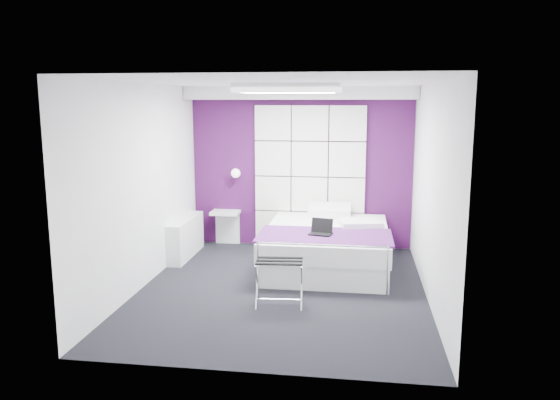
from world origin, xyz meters
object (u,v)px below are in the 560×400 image
object	(u,v)px
wall_lamp	(236,173)
luggage_rack	(280,282)
nightstand	(225,212)
radiator	(186,237)
laptop	(321,230)
bed	(327,245)

from	to	relation	value
wall_lamp	luggage_rack	distance (m)	2.95
wall_lamp	nightstand	world-z (taller)	wall_lamp
radiator	nightstand	distance (m)	0.89
nightstand	laptop	size ratio (longest dim) A/B	1.56
wall_lamp	laptop	xyz separation A→B (m)	(1.50, -1.51, -0.56)
luggage_rack	nightstand	bearing A→B (deg)	112.11
bed	luggage_rack	world-z (taller)	bed
radiator	luggage_rack	size ratio (longest dim) A/B	2.20
wall_lamp	luggage_rack	bearing A→B (deg)	-67.08
bed	nightstand	xyz separation A→B (m)	(-1.74, 0.96, 0.24)
nightstand	luggage_rack	world-z (taller)	nightstand
laptop	nightstand	bearing A→B (deg)	150.53
luggage_rack	wall_lamp	bearing A→B (deg)	108.38
radiator	bed	size ratio (longest dim) A/B	0.56
bed	laptop	distance (m)	0.62
radiator	nightstand	bearing A→B (deg)	57.61
nightstand	laptop	distance (m)	2.24
bed	laptop	bearing A→B (deg)	-96.31
wall_lamp	nightstand	bearing A→B (deg)	-167.68
luggage_rack	laptop	bearing A→B (deg)	64.54
wall_lamp	bed	world-z (taller)	wall_lamp
bed	luggage_rack	bearing A→B (deg)	-106.35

